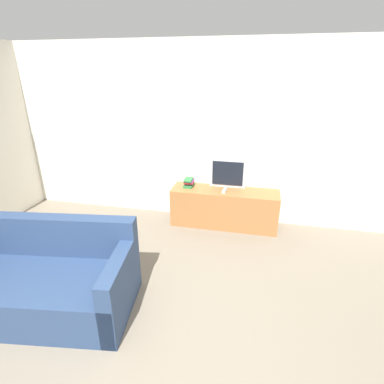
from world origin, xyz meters
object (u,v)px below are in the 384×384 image
Objects in this scene: book_stack at (189,183)px; remote_on_stand at (225,190)px; tv_stand at (224,208)px; television at (228,173)px; couch at (48,282)px.

book_stack is 0.55m from remote_on_stand.
tv_stand is at bearing -4.30° from book_stack.
television reaches higher than tv_stand.
tv_stand is at bearing -94.67° from television.
television is 2.73m from couch.
book_stack reaches higher than tv_stand.
book_stack is (-0.56, -0.13, -0.16)m from television.
book_stack is at bearing 173.23° from remote_on_stand.
tv_stand is 0.53m from television.
book_stack is 1.07× the size of remote_on_stand.
television reaches higher than couch.
couch is at bearing -113.82° from book_stack.
tv_stand is 0.65m from book_stack.
remote_on_stand is (0.55, -0.06, -0.05)m from book_stack.
couch is at bearing -123.74° from television.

